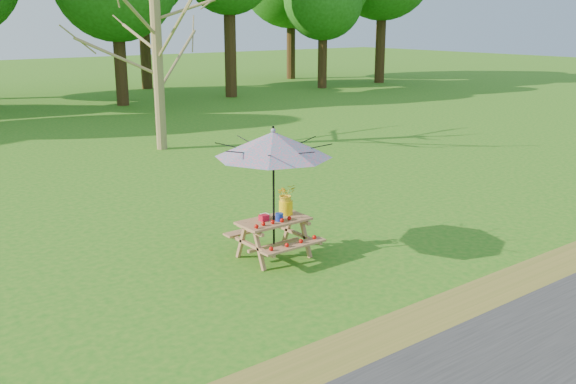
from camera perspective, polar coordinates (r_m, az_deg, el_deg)
ground at (r=10.46m, az=-0.50°, el=-6.83°), size 120.00×120.00×0.00m
drygrass_strip at (r=8.60m, az=11.09°, el=-12.24°), size 120.00×1.20×0.01m
picnic_table at (r=10.83m, az=-1.26°, el=-4.21°), size 1.20×1.32×0.67m
patio_umbrella at (r=10.41m, az=-1.31°, el=4.25°), size 2.07×2.07×2.25m
produce_bins at (r=10.69m, az=-1.54°, el=-2.24°), size 0.33×0.40×0.13m
tomatoes_row at (r=10.49m, az=-1.35°, el=-2.68°), size 0.77×0.13×0.07m
flower_bucket at (r=10.94m, az=-0.19°, el=-0.55°), size 0.35×0.32×0.53m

